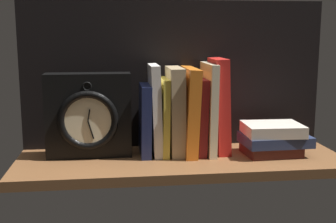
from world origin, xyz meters
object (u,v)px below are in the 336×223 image
at_px(book_navy_bierce, 145,120).
at_px(book_stack_side, 273,139).
at_px(book_white_catcher, 155,110).
at_px(book_maroon_dawkins, 200,116).
at_px(book_tan_shortstories, 175,111).
at_px(book_cream_twain, 208,108).
at_px(book_yellow_seinlanguage, 164,116).
at_px(framed_clock, 89,116).
at_px(book_orange_pandolfini, 189,111).
at_px(book_red_requiem, 219,106).

height_order(book_navy_bierce, book_stack_side, book_navy_bierce).
xyz_separation_m(book_white_catcher, book_stack_side, (0.32, -0.05, -0.08)).
distance_m(book_white_catcher, book_maroon_dawkins, 0.12).
xyz_separation_m(book_tan_shortstories, book_cream_twain, (0.09, 0.00, 0.01)).
bearing_deg(book_tan_shortstories, book_cream_twain, 0.00).
height_order(book_yellow_seinlanguage, framed_clock, framed_clock).
distance_m(framed_clock, book_stack_side, 0.50).
bearing_deg(book_white_catcher, book_navy_bierce, 180.00).
bearing_deg(book_cream_twain, book_orange_pandolfini, -180.00).
relative_size(book_navy_bierce, book_stack_side, 1.05).
bearing_deg(book_maroon_dawkins, framed_clock, -178.93).
distance_m(book_cream_twain, book_red_requiem, 0.03).
bearing_deg(book_white_catcher, book_cream_twain, 0.00).
bearing_deg(book_yellow_seinlanguage, book_red_requiem, 0.00).
bearing_deg(book_orange_pandolfini, book_yellow_seinlanguage, 180.00).
height_order(book_orange_pandolfini, book_cream_twain, book_cream_twain).
bearing_deg(book_red_requiem, book_tan_shortstories, 180.00).
height_order(book_yellow_seinlanguage, book_cream_twain, book_cream_twain).
height_order(book_tan_shortstories, book_maroon_dawkins, book_tan_shortstories).
distance_m(book_white_catcher, book_stack_side, 0.33).
bearing_deg(book_maroon_dawkins, book_red_requiem, 0.00).
height_order(book_navy_bierce, book_red_requiem, book_red_requiem).
bearing_deg(book_navy_bierce, book_tan_shortstories, 0.00).
bearing_deg(book_white_catcher, framed_clock, -178.20).
height_order(book_cream_twain, book_stack_side, book_cream_twain).
bearing_deg(book_navy_bierce, book_yellow_seinlanguage, 0.00).
relative_size(book_white_catcher, book_tan_shortstories, 1.03).
xyz_separation_m(book_tan_shortstories, book_orange_pandolfini, (0.04, 0.00, -0.00)).
xyz_separation_m(book_cream_twain, book_stack_side, (0.17, -0.05, -0.08)).
xyz_separation_m(book_navy_bierce, book_cream_twain, (0.17, 0.00, 0.03)).
relative_size(framed_clock, book_stack_side, 1.23).
bearing_deg(book_maroon_dawkins, book_cream_twain, 0.00).
bearing_deg(book_red_requiem, book_maroon_dawkins, 180.00).
bearing_deg(book_cream_twain, book_yellow_seinlanguage, -180.00).
bearing_deg(book_red_requiem, framed_clock, -179.10).
xyz_separation_m(book_white_catcher, book_red_requiem, (0.18, 0.00, 0.01)).
distance_m(book_navy_bierce, book_tan_shortstories, 0.09).
distance_m(book_yellow_seinlanguage, framed_clock, 0.20).
bearing_deg(book_cream_twain, book_maroon_dawkins, -180.00).
bearing_deg(framed_clock, book_orange_pandolfini, 1.19).
distance_m(book_white_catcher, framed_clock, 0.18).
height_order(book_orange_pandolfini, book_maroon_dawkins, book_orange_pandolfini).
distance_m(book_tan_shortstories, book_orange_pandolfini, 0.04).
relative_size(book_red_requiem, framed_clock, 1.16).
bearing_deg(book_yellow_seinlanguage, book_tan_shortstories, 0.00).
relative_size(book_navy_bierce, book_red_requiem, 0.74).
height_order(book_cream_twain, framed_clock, book_cream_twain).
xyz_separation_m(book_yellow_seinlanguage, book_red_requiem, (0.15, 0.00, 0.03)).
distance_m(book_maroon_dawkins, book_red_requiem, 0.06).
bearing_deg(framed_clock, book_maroon_dawkins, 1.07).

